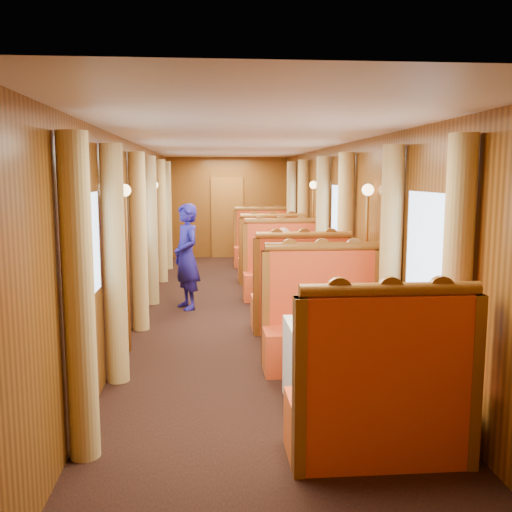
{
  "coord_description": "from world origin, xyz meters",
  "views": [
    {
      "loc": [
        -0.45,
        -8.31,
        2.05
      ],
      "look_at": [
        0.12,
        -1.3,
        1.05
      ],
      "focal_mm": 40.0,
      "sensor_mm": 36.0,
      "label": 1
    }
  ],
  "objects": [
    {
      "name": "wall_far",
      "position": [
        0.0,
        6.0,
        1.25
      ],
      "size": [
        3.0,
        0.01,
        2.5
      ],
      "primitive_type": null,
      "rotation": [
        1.57,
        0.0,
        0.0
      ],
      "color": "brown",
      "rests_on": "floor"
    },
    {
      "name": "banquette_mid_aft",
      "position": [
        0.75,
        1.01,
        0.42
      ],
      "size": [
        1.3,
        0.55,
        1.34
      ],
      "color": "red",
      "rests_on": "floor"
    },
    {
      "name": "wall_left",
      "position": [
        -1.5,
        0.0,
        1.25
      ],
      "size": [
        0.01,
        12.0,
        2.5
      ],
      "primitive_type": null,
      "rotation": [
        1.57,
        0.0,
        1.57
      ],
      "color": "brown",
      "rests_on": "floor"
    },
    {
      "name": "curtain_left_mid_a",
      "position": [
        -1.38,
        -0.78,
        1.18
      ],
      "size": [
        0.22,
        0.22,
        2.35
      ],
      "primitive_type": "cylinder",
      "color": "tan",
      "rests_on": "floor"
    },
    {
      "name": "window_left_near",
      "position": [
        -1.49,
        -3.5,
        1.45
      ],
      "size": [
        0.01,
        1.2,
        0.9
      ],
      "primitive_type": null,
      "rotation": [
        1.57,
        0.0,
        1.57
      ],
      "color": "#93ADD1",
      "rests_on": "wall_left"
    },
    {
      "name": "curtain_left_near_a",
      "position": [
        -1.38,
        -4.28,
        1.18
      ],
      "size": [
        0.22,
        0.22,
        2.35
      ],
      "primitive_type": "cylinder",
      "color": "tan",
      "rests_on": "floor"
    },
    {
      "name": "sconce_left_fore",
      "position": [
        -1.4,
        -1.75,
        1.38
      ],
      "size": [
        0.14,
        0.14,
        1.95
      ],
      "color": "#BF8C3F",
      "rests_on": "floor"
    },
    {
      "name": "banquette_far_aft",
      "position": [
        0.75,
        4.51,
        0.42
      ],
      "size": [
        1.3,
        0.55,
        1.34
      ],
      "color": "red",
      "rests_on": "floor"
    },
    {
      "name": "fruit_plate",
      "position": [
        1.08,
        -3.62,
        0.77
      ],
      "size": [
        0.2,
        0.2,
        0.05
      ],
      "rotation": [
        0.0,
        0.0,
        -0.07
      ],
      "color": "white",
      "rests_on": "table_near"
    },
    {
      "name": "curtain_right_near_b",
      "position": [
        1.38,
        -2.72,
        1.18
      ],
      "size": [
        0.22,
        0.22,
        2.35
      ],
      "primitive_type": "cylinder",
      "color": "tan",
      "rests_on": "floor"
    },
    {
      "name": "banquette_near_aft",
      "position": [
        0.75,
        -2.49,
        0.42
      ],
      "size": [
        1.3,
        0.55,
        1.34
      ],
      "color": "red",
      "rests_on": "floor"
    },
    {
      "name": "banquette_far_fwd",
      "position": [
        0.75,
        2.49,
        0.42
      ],
      "size": [
        1.3,
        0.55,
        1.34
      ],
      "color": "red",
      "rests_on": "floor"
    },
    {
      "name": "table_mid",
      "position": [
        0.75,
        0.0,
        0.38
      ],
      "size": [
        1.05,
        0.72,
        0.75
      ],
      "primitive_type": "cube",
      "color": "white",
      "rests_on": "floor"
    },
    {
      "name": "wall_right",
      "position": [
        1.5,
        0.0,
        1.25
      ],
      "size": [
        0.01,
        12.0,
        2.5
      ],
      "primitive_type": null,
      "rotation": [
        1.57,
        0.0,
        -1.57
      ],
      "color": "brown",
      "rests_on": "floor"
    },
    {
      "name": "curtain_right_far_b",
      "position": [
        1.38,
        4.28,
        1.18
      ],
      "size": [
        0.22,
        0.22,
        2.35
      ],
      "primitive_type": "cylinder",
      "color": "tan",
      "rests_on": "floor"
    },
    {
      "name": "curtain_left_far_b",
      "position": [
        -1.38,
        4.28,
        1.18
      ],
      "size": [
        0.22,
        0.22,
        2.35
      ],
      "primitive_type": "cylinder",
      "color": "tan",
      "rests_on": "floor"
    },
    {
      "name": "sconce_left_aft",
      "position": [
        -1.4,
        1.75,
        1.38
      ],
      "size": [
        0.14,
        0.14,
        1.95
      ],
      "color": "#BF8C3F",
      "rests_on": "floor"
    },
    {
      "name": "passenger",
      "position": [
        0.75,
        0.8,
        0.74
      ],
      "size": [
        0.4,
        0.44,
        0.76
      ],
      "color": "beige",
      "rests_on": "banquette_mid_aft"
    },
    {
      "name": "teapot_back",
      "position": [
        0.69,
        -3.4,
        0.81
      ],
      "size": [
        0.16,
        0.13,
        0.12
      ],
      "primitive_type": null,
      "rotation": [
        0.0,
        0.0,
        0.16
      ],
      "color": "silver",
      "rests_on": "tea_tray"
    },
    {
      "name": "floor",
      "position": [
        0.0,
        0.0,
        0.0
      ],
      "size": [
        3.0,
        12.0,
        0.01
      ],
      "primitive_type": null,
      "color": "black",
      "rests_on": "ground"
    },
    {
      "name": "doorway_far",
      "position": [
        0.0,
        5.97,
        1.0
      ],
      "size": [
        0.8,
        0.04,
        2.0
      ],
      "primitive_type": "cube",
      "color": "brown",
      "rests_on": "floor"
    },
    {
      "name": "curtain_right_near_a",
      "position": [
        1.38,
        -4.28,
        1.18
      ],
      "size": [
        0.22,
        0.22,
        2.35
      ],
      "primitive_type": "cylinder",
      "color": "tan",
      "rests_on": "floor"
    },
    {
      "name": "curtain_right_mid_b",
      "position": [
        1.38,
        0.78,
        1.18
      ],
      "size": [
        0.22,
        0.22,
        2.35
      ],
      "primitive_type": "cylinder",
      "color": "tan",
      "rests_on": "floor"
    },
    {
      "name": "sconce_right_aft",
      "position": [
        1.4,
        1.75,
        1.38
      ],
      "size": [
        0.14,
        0.14,
        1.95
      ],
      "color": "#BF8C3F",
      "rests_on": "floor"
    },
    {
      "name": "curtain_right_far_a",
      "position": [
        1.38,
        2.72,
        1.18
      ],
      "size": [
        0.22,
        0.22,
        2.35
      ],
      "primitive_type": "cylinder",
      "color": "tan",
      "rests_on": "floor"
    },
    {
      "name": "window_left_far",
      "position": [
        -1.49,
        3.5,
        1.45
      ],
      "size": [
        0.01,
        1.2,
        0.9
      ],
      "primitive_type": null,
      "rotation": [
        1.57,
        0.0,
        1.57
      ],
      "color": "#93ADD1",
      "rests_on": "wall_left"
    },
    {
      "name": "teapot_left",
      "position": [
        0.55,
        -3.63,
        0.82
      ],
      "size": [
        0.17,
        0.13,
        0.13
      ],
      "primitive_type": null,
      "rotation": [
        0.0,
        0.0,
        -0.06
      ],
      "color": "silver",
      "rests_on": "tea_tray"
    },
    {
      "name": "table_near",
      "position": [
        0.75,
        -3.5,
        0.38
      ],
      "size": [
        1.05,
        0.72,
        0.75
      ],
      "primitive_type": "cube",
      "color": "white",
      "rests_on": "floor"
    },
    {
      "name": "banquette_mid_fwd",
      "position": [
        0.75,
        -1.01,
        0.42
      ],
      "size": [
        1.3,
        0.55,
        1.34
      ],
      "color": "red",
      "rests_on": "floor"
    },
    {
      "name": "curtain_left_near_b",
      "position": [
        -1.38,
        -2.72,
        1.18
      ],
      "size": [
        0.22,
        0.22,
        2.35
      ],
      "primitive_type": "cylinder",
      "color": "tan",
      "rests_on": "floor"
    },
    {
      "name": "window_left_mid",
      "position": [
        -1.49,
        0.0,
        1.45
      ],
      "size": [
        0.01,
        1.2,
        0.9
      ],
      "primitive_type": null,
      "rotation": [
        1.57,
        0.0,
        1.57
      ],
      "color": "#93ADD1",
      "rests_on": "wall_left"
    },
    {
      "name": "wall_near",
      "position": [
        0.0,
        -6.0,
        1.25
      ],
      "size": [
        3.0,
        0.01,
        2.5
      ],
      "primitive_type": null,
      "rotation": [
        -1.57,
        0.0,
        0.0
      ],
      "color": "brown",
      "rests_on": "floor"
    },
    {
      "name": "curtain_right_mid_a",
      "position": [
        1.38,
        -0.78,
        1.18
      ],
      "size": [
        0.22,
        0.22,
        2.35
      ],
      "primitive_type": "cylinder",
      "color": "tan",
      "rests_on": "floor"
    },
    {
      "name": "ceiling",
      "position": [
        0.0,
        0.0,
        2.5
      ],
      "size": [
        3.0,
        12.0,
        0.01
      ],
      "primitive_type": null,
      "rotation": [
        3.14,
        0.0,
        0.0
      ],
      "color": "silver",
      "rests_on": "wall_left"
    },
    {
      "name": "cup_inboard",
      "position": [
        0.37,
        -3.35,
        0.86
      ],
      "size": [
        0.08,
        0.08,
        0.26
      ],
      "rotation": [
        0.0,
        0.0,
        0.23
      ],
      "color": "white",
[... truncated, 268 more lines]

